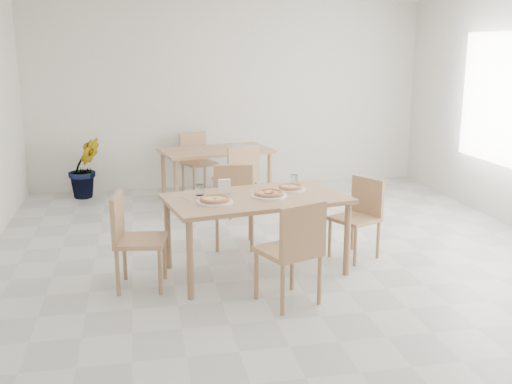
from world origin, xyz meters
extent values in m
plane|color=silver|center=(0.00, 0.00, 0.00)|extent=(7.00, 7.00, 0.00)
plane|color=silver|center=(0.00, 3.50, 1.40)|extent=(6.00, 0.00, 6.00)
plane|color=silver|center=(0.00, -3.50, 1.40)|extent=(6.00, 0.00, 6.00)
cube|color=tan|center=(-0.32, -0.23, 0.73)|extent=(1.81, 1.23, 0.04)
cylinder|color=tan|center=(-1.00, -0.76, 0.35)|extent=(0.06, 0.06, 0.71)
cylinder|color=tan|center=(0.50, -0.49, 0.35)|extent=(0.06, 0.06, 0.71)
cylinder|color=tan|center=(-1.15, 0.03, 0.35)|extent=(0.06, 0.06, 0.71)
cylinder|color=tan|center=(0.36, 0.30, 0.35)|extent=(0.06, 0.06, 0.71)
cube|color=tan|center=(-0.20, -0.98, 0.46)|extent=(0.58, 0.58, 0.04)
cube|color=tan|center=(-0.12, -1.16, 0.69)|extent=(0.43, 0.21, 0.43)
cylinder|color=tan|center=(-0.09, -0.73, 0.22)|extent=(0.04, 0.04, 0.44)
cylinder|color=tan|center=(-0.45, -0.87, 0.22)|extent=(0.04, 0.04, 0.44)
cylinder|color=tan|center=(0.05, -1.08, 0.22)|extent=(0.04, 0.04, 0.44)
cylinder|color=tan|center=(-0.30, -1.23, 0.22)|extent=(0.04, 0.04, 0.44)
cube|color=tan|center=(-0.41, 0.56, 0.44)|extent=(0.48, 0.48, 0.04)
cube|color=tan|center=(-0.38, 0.75, 0.66)|extent=(0.43, 0.10, 0.41)
cylinder|color=tan|center=(-0.61, 0.41, 0.21)|extent=(0.04, 0.04, 0.42)
cylinder|color=tan|center=(-0.25, 0.36, 0.21)|extent=(0.04, 0.04, 0.42)
cylinder|color=tan|center=(-0.56, 0.77, 0.21)|extent=(0.04, 0.04, 0.42)
cylinder|color=tan|center=(-0.20, 0.72, 0.21)|extent=(0.04, 0.04, 0.42)
cube|color=tan|center=(-1.41, -0.41, 0.44)|extent=(0.49, 0.49, 0.04)
cube|color=tan|center=(-1.60, -0.38, 0.67)|extent=(0.10, 0.43, 0.41)
cylinder|color=tan|center=(-1.25, -0.62, 0.21)|extent=(0.04, 0.04, 0.42)
cylinder|color=tan|center=(-1.20, -0.25, 0.21)|extent=(0.04, 0.04, 0.42)
cylinder|color=tan|center=(-1.62, -0.56, 0.21)|extent=(0.04, 0.04, 0.42)
cylinder|color=tan|center=(-1.56, -0.20, 0.21)|extent=(0.04, 0.04, 0.42)
cube|color=tan|center=(0.74, -0.04, 0.42)|extent=(0.55, 0.55, 0.04)
cube|color=tan|center=(0.90, 0.04, 0.63)|extent=(0.22, 0.38, 0.39)
cylinder|color=tan|center=(0.51, 0.03, 0.20)|extent=(0.03, 0.03, 0.40)
cylinder|color=tan|center=(0.67, -0.28, 0.20)|extent=(0.03, 0.03, 0.40)
cylinder|color=tan|center=(0.81, 0.19, 0.20)|extent=(0.03, 0.03, 0.40)
cylinder|color=tan|center=(0.98, -0.11, 0.20)|extent=(0.03, 0.03, 0.40)
cylinder|color=white|center=(-0.73, -0.38, 0.76)|extent=(0.33, 0.33, 0.02)
cylinder|color=white|center=(0.06, -0.05, 0.76)|extent=(0.29, 0.29, 0.02)
cylinder|color=white|center=(-0.20, -0.26, 0.76)|extent=(0.34, 0.34, 0.02)
cylinder|color=tan|center=(-0.73, -0.38, 0.77)|extent=(0.35, 0.35, 0.01)
torus|color=tan|center=(-0.73, -0.38, 0.78)|extent=(0.35, 0.35, 0.03)
cylinder|color=#C86823|center=(-0.73, -0.38, 0.78)|extent=(0.27, 0.27, 0.01)
ellipsoid|color=#196316|center=(-0.73, -0.38, 0.79)|extent=(0.05, 0.05, 0.01)
cylinder|color=tan|center=(0.06, -0.05, 0.77)|extent=(0.31, 0.31, 0.01)
torus|color=tan|center=(0.06, -0.05, 0.78)|extent=(0.31, 0.31, 0.03)
cylinder|color=white|center=(0.06, -0.05, 0.78)|extent=(0.23, 0.23, 0.01)
cylinder|color=tan|center=(-0.20, -0.26, 0.77)|extent=(0.30, 0.30, 0.01)
torus|color=tan|center=(-0.20, -0.26, 0.78)|extent=(0.31, 0.31, 0.03)
cylinder|color=#C86823|center=(-0.20, -0.26, 0.78)|extent=(0.24, 0.24, 0.01)
cylinder|color=white|center=(0.17, 0.22, 0.80)|extent=(0.07, 0.07, 0.09)
cylinder|color=white|center=(-0.84, -0.08, 0.80)|extent=(0.08, 0.08, 0.10)
cube|color=silver|center=(-0.60, -0.07, 0.76)|extent=(0.13, 0.07, 0.01)
cube|color=white|center=(-0.60, -0.07, 0.83)|extent=(0.12, 0.05, 0.13)
cube|color=silver|center=(-0.99, -0.20, 0.75)|extent=(0.10, 0.17, 0.01)
cube|color=silver|center=(-0.62, 0.06, 0.75)|extent=(0.10, 0.17, 0.01)
cube|color=tan|center=(-0.35, 2.47, 0.73)|extent=(1.59, 1.10, 0.04)
cylinder|color=tan|center=(-0.93, 2.01, 0.35)|extent=(0.06, 0.06, 0.71)
cylinder|color=tan|center=(0.37, 2.26, 0.35)|extent=(0.06, 0.06, 0.71)
cylinder|color=tan|center=(-1.06, 2.69, 0.35)|extent=(0.06, 0.06, 0.71)
cylinder|color=tan|center=(0.23, 2.94, 0.35)|extent=(0.06, 0.06, 0.71)
cube|color=tan|center=(-0.18, 1.84, 0.46)|extent=(0.59, 0.59, 0.04)
cube|color=tan|center=(-0.10, 1.65, 0.70)|extent=(0.44, 0.21, 0.43)
cylinder|color=tan|center=(-0.07, 2.09, 0.22)|extent=(0.04, 0.04, 0.44)
cylinder|color=tan|center=(-0.43, 1.95, 0.22)|extent=(0.04, 0.04, 0.44)
cylinder|color=tan|center=(0.07, 1.73, 0.22)|extent=(0.04, 0.04, 0.44)
cylinder|color=tan|center=(-0.29, 1.59, 0.22)|extent=(0.04, 0.04, 0.44)
cube|color=tan|center=(-0.51, 3.11, 0.44)|extent=(0.56, 0.56, 0.04)
cube|color=tan|center=(-0.58, 3.29, 0.67)|extent=(0.42, 0.20, 0.41)
cylinder|color=tan|center=(-0.61, 2.87, 0.21)|extent=(0.04, 0.04, 0.42)
cylinder|color=tan|center=(-0.27, 3.01, 0.21)|extent=(0.04, 0.04, 0.42)
cylinder|color=tan|center=(-0.75, 3.21, 0.21)|extent=(0.04, 0.04, 0.42)
cylinder|color=tan|center=(-0.41, 3.35, 0.21)|extent=(0.04, 0.04, 0.42)
cylinder|color=white|center=(0.06, 2.56, 0.76)|extent=(0.30, 0.30, 0.02)
imported|color=#22651E|center=(-2.15, 3.12, 0.43)|extent=(0.59, 0.55, 0.87)
camera|label=1|loc=(-1.39, -5.59, 2.13)|focal=42.00mm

